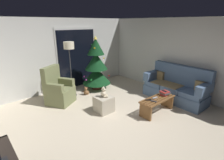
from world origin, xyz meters
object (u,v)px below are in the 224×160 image
(remote_black, at_px, (148,100))
(teddy_bear_chestnut_by_tree, at_px, (86,91))
(remote_silver, at_px, (155,98))
(armchair, at_px, (58,90))
(floor_lamp, at_px, (69,51))
(coffee_table, at_px, (157,103))
(christmas_tree, at_px, (96,66))
(remote_graphite, at_px, (154,101))
(ottoman, at_px, (104,104))
(couch, at_px, (176,88))
(cell_phone, at_px, (164,91))
(teddy_bear_cream, at_px, (104,93))
(book_stack, at_px, (165,93))

(remote_black, relative_size, teddy_bear_chestnut_by_tree, 0.55)
(remote_silver, xyz_separation_m, armchair, (-1.70, 2.26, -0.03))
(remote_silver, relative_size, teddy_bear_chestnut_by_tree, 0.55)
(remote_black, xyz_separation_m, floor_lamp, (-0.89, 2.47, 1.08))
(coffee_table, bearing_deg, christmas_tree, 93.67)
(remote_graphite, height_order, ottoman, remote_graphite)
(couch, relative_size, teddy_bear_chestnut_by_tree, 6.84)
(remote_silver, distance_m, floor_lamp, 2.94)
(cell_phone, distance_m, teddy_bear_chestnut_by_tree, 2.58)
(couch, xyz_separation_m, ottoman, (-2.22, 0.86, -0.18))
(remote_graphite, xyz_separation_m, teddy_bear_chestnut_by_tree, (-0.53, 2.36, -0.31))
(remote_black, bearing_deg, ottoman, -112.11)
(coffee_table, distance_m, teddy_bear_cream, 1.47)
(remote_black, xyz_separation_m, book_stack, (0.61, -0.09, 0.05))
(floor_lamp, bearing_deg, armchair, -157.24)
(teddy_bear_chestnut_by_tree, bearing_deg, remote_black, -77.10)
(couch, distance_m, book_stack, 0.84)
(remote_black, xyz_separation_m, remote_silver, (0.23, -0.03, 0.00))
(coffee_table, relative_size, cell_phone, 7.64)
(cell_phone, bearing_deg, remote_silver, -179.41)
(coffee_table, distance_m, remote_silver, 0.17)
(christmas_tree, relative_size, floor_lamp, 1.08)
(couch, height_order, remote_silver, couch)
(coffee_table, bearing_deg, cell_phone, 3.20)
(ottoman, bearing_deg, cell_phone, -35.15)
(remote_graphite, relative_size, book_stack, 0.58)
(coffee_table, height_order, floor_lamp, floor_lamp)
(floor_lamp, distance_m, teddy_bear_cream, 1.84)
(remote_graphite, xyz_separation_m, book_stack, (0.59, 0.06, 0.05))
(armchair, xyz_separation_m, floor_lamp, (0.58, 0.24, 1.10))
(cell_phone, bearing_deg, coffee_table, -170.06)
(coffee_table, relative_size, remote_silver, 7.05)
(couch, bearing_deg, christmas_tree, 118.80)
(remote_silver, bearing_deg, teddy_bear_cream, -122.74)
(cell_phone, height_order, floor_lamp, floor_lamp)
(armchair, distance_m, teddy_bear_chestnut_by_tree, 1.00)
(ottoman, bearing_deg, christmas_tree, 60.09)
(armchair, xyz_separation_m, teddy_bear_cream, (0.70, -1.33, 0.16))
(remote_silver, bearing_deg, floor_lamp, -145.90)
(floor_lamp, height_order, ottoman, floor_lamp)
(couch, relative_size, coffee_table, 1.77)
(remote_silver, distance_m, ottoman, 1.39)
(ottoman, bearing_deg, book_stack, -35.31)
(couch, xyz_separation_m, teddy_bear_chestnut_by_tree, (-1.95, 2.17, -0.28))
(coffee_table, bearing_deg, teddy_bear_chestnut_by_tree, 108.83)
(christmas_tree, xyz_separation_m, teddy_bear_cream, (-0.89, -1.56, -0.29))
(book_stack, distance_m, teddy_bear_cream, 1.70)
(teddy_bear_cream, xyz_separation_m, teddy_bear_chestnut_by_tree, (0.26, 1.32, -0.44))
(cell_phone, xyz_separation_m, teddy_bear_cream, (-1.37, 0.97, 0.02))
(remote_black, distance_m, teddy_bear_cream, 1.19)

